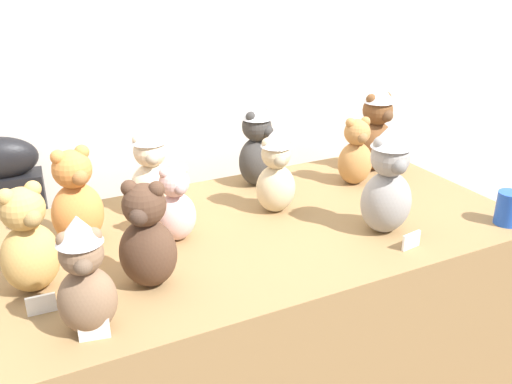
% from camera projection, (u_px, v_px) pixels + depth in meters
% --- Properties ---
extents(wall_back, '(7.00, 0.08, 2.60)m').
position_uv_depth(wall_back, '(175.00, 17.00, 2.14)').
color(wall_back, silver).
rests_on(wall_back, ground_plane).
extents(display_table, '(1.70, 0.88, 0.71)m').
position_uv_depth(display_table, '(256.00, 317.00, 1.94)').
color(display_table, olive).
rests_on(display_table, ground_plane).
extents(instrument_case, '(0.29, 0.15, 0.95)m').
position_uv_depth(instrument_case, '(15.00, 259.00, 2.07)').
color(instrument_case, black).
rests_on(instrument_case, ground_plane).
extents(teddy_bear_cream, '(0.16, 0.14, 0.32)m').
position_uv_depth(teddy_bear_cream, '(151.00, 170.00, 1.84)').
color(teddy_bear_cream, beige).
rests_on(teddy_bear_cream, display_table).
extents(teddy_bear_caramel, '(0.15, 0.13, 0.26)m').
position_uv_depth(teddy_bear_caramel, '(356.00, 153.00, 2.10)').
color(teddy_bear_caramel, '#B27A42').
rests_on(teddy_bear_caramel, display_table).
extents(teddy_bear_cocoa, '(0.20, 0.19, 0.30)m').
position_uv_depth(teddy_bear_cocoa, '(147.00, 238.00, 1.43)').
color(teddy_bear_cocoa, '#4C3323').
rests_on(teddy_bear_cocoa, display_table).
extents(teddy_bear_chestnut, '(0.18, 0.15, 0.36)m').
position_uv_depth(teddy_bear_chestnut, '(376.00, 128.00, 2.22)').
color(teddy_bear_chestnut, brown).
rests_on(teddy_bear_chestnut, display_table).
extents(teddy_bear_mocha, '(0.15, 0.13, 0.30)m').
position_uv_depth(teddy_bear_mocha, '(85.00, 277.00, 1.25)').
color(teddy_bear_mocha, '#7F6047').
rests_on(teddy_bear_mocha, display_table).
extents(teddy_bear_ginger, '(0.18, 0.16, 0.30)m').
position_uv_depth(teddy_bear_ginger, '(76.00, 200.00, 1.65)').
color(teddy_bear_ginger, '#D17F3D').
rests_on(teddy_bear_ginger, display_table).
extents(teddy_bear_charcoal, '(0.19, 0.18, 0.33)m').
position_uv_depth(teddy_bear_charcoal, '(257.00, 144.00, 2.08)').
color(teddy_bear_charcoal, '#383533').
rests_on(teddy_bear_charcoal, display_table).
extents(teddy_bear_ash, '(0.18, 0.16, 0.36)m').
position_uv_depth(teddy_bear_ash, '(388.00, 180.00, 1.71)').
color(teddy_bear_ash, gray).
rests_on(teddy_bear_ash, display_table).
extents(teddy_bear_blush, '(0.13, 0.12, 0.24)m').
position_uv_depth(teddy_bear_blush, '(176.00, 206.00, 1.68)').
color(teddy_bear_blush, beige).
rests_on(teddy_bear_blush, display_table).
extents(teddy_bear_honey, '(0.19, 0.17, 0.30)m').
position_uv_depth(teddy_bear_honey, '(28.00, 243.00, 1.41)').
color(teddy_bear_honey, tan).
rests_on(teddy_bear_honey, display_table).
extents(teddy_bear_sand, '(0.16, 0.14, 0.30)m').
position_uv_depth(teddy_bear_sand, '(276.00, 171.00, 1.86)').
color(teddy_bear_sand, '#CCB78E').
rests_on(teddy_bear_sand, display_table).
extents(party_cup_blue, '(0.08, 0.08, 0.11)m').
position_uv_depth(party_cup_blue, '(509.00, 208.00, 1.80)').
color(party_cup_blue, blue).
rests_on(party_cup_blue, display_table).
extents(name_card_front_left, '(0.07, 0.01, 0.05)m').
position_uv_depth(name_card_front_left, '(41.00, 304.00, 1.36)').
color(name_card_front_left, white).
rests_on(name_card_front_left, display_table).
extents(name_card_front_middle, '(0.07, 0.02, 0.05)m').
position_uv_depth(name_card_front_middle, '(94.00, 330.00, 1.26)').
color(name_card_front_middle, white).
rests_on(name_card_front_middle, display_table).
extents(name_card_front_right, '(0.07, 0.02, 0.05)m').
position_uv_depth(name_card_front_right, '(411.00, 241.00, 1.66)').
color(name_card_front_right, white).
rests_on(name_card_front_right, display_table).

